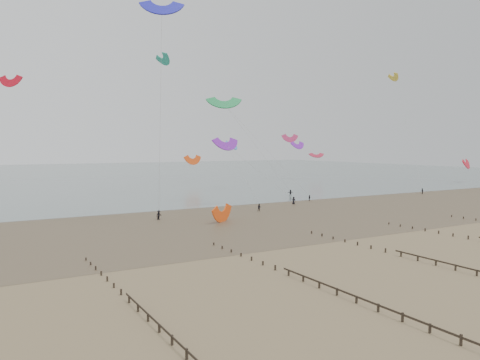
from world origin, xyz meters
The scene contains 5 objects.
ground centered at (0.00, 0.00, 0.00)m, with size 500.00×500.00×0.00m, color brown.
sea_and_shore centered at (-4.08, 34.40, 0.01)m, with size 500.00×665.00×0.03m.
kitesurfers centered at (16.01, 46.73, 0.88)m, with size 124.73×23.53×1.85m.
grounded_kite centered at (-3.00, 29.99, 0.00)m, with size 6.38×3.34×4.86m, color #F94C0F, non-canonical shape.
kites_airborne centered at (-10.35, 93.23, 20.68)m, with size 254.06×112.71×40.69m.
Camera 1 is at (-44.17, -47.83, 14.38)m, focal length 35.00 mm.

